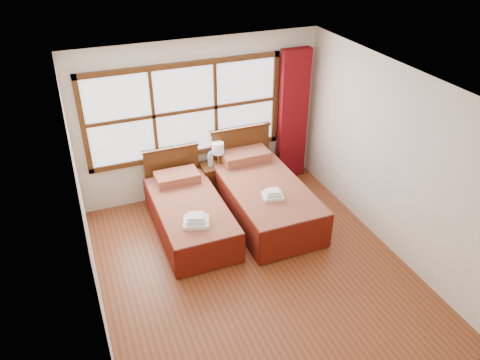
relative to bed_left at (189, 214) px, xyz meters
name	(u,v)px	position (x,y,z in m)	size (l,w,h in m)	color
floor	(254,270)	(0.55, -1.20, -0.29)	(4.50, 4.50, 0.00)	brown
ceiling	(258,87)	(0.55, -1.20, 2.31)	(4.50, 4.50, 0.00)	white
wall_back	(200,120)	(0.55, 1.05, 1.01)	(4.00, 4.00, 0.00)	silver
wall_left	(87,225)	(-1.45, -1.20, 1.01)	(4.50, 4.50, 0.00)	silver
wall_right	(391,160)	(2.55, -1.20, 1.01)	(4.50, 4.50, 0.00)	silver
window	(185,111)	(0.30, 1.01, 1.21)	(3.16, 0.06, 1.56)	white
curtain	(293,116)	(2.15, 0.91, 0.88)	(0.50, 0.16, 2.30)	maroon
bed_left	(189,214)	(0.00, 0.00, 0.00)	(0.99, 2.01, 0.96)	#3B1F0C
bed_right	(262,195)	(1.20, 0.00, 0.05)	(1.14, 2.21, 1.11)	#3B1F0C
nightstand	(215,180)	(0.68, 0.80, -0.01)	(0.43, 0.43, 0.58)	#492710
towels_left	(196,220)	(-0.05, -0.57, 0.28)	(0.43, 0.40, 0.15)	white
towels_right	(273,194)	(1.15, -0.47, 0.35)	(0.34, 0.31, 0.12)	white
lamp	(218,149)	(0.76, 0.83, 0.55)	(0.19, 0.19, 0.38)	gold
bottle_near	(211,159)	(0.62, 0.79, 0.41)	(0.07, 0.07, 0.27)	#A4C1D3
bottle_far	(209,161)	(0.60, 0.79, 0.38)	(0.06, 0.06, 0.22)	#A4C1D3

